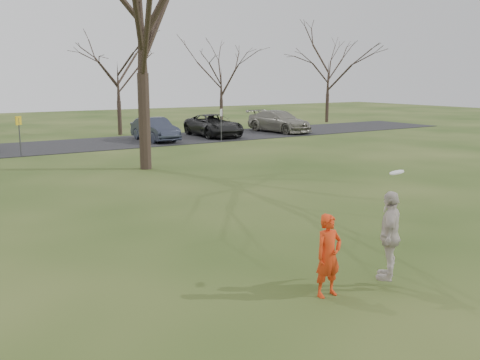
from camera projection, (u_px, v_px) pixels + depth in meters
name	position (u px, v px, depth m)	size (l,w,h in m)	color
ground	(353.00, 292.00, 9.88)	(120.00, 120.00, 0.00)	#1E380F
parking_strip	(48.00, 147.00, 30.60)	(62.00, 6.50, 0.04)	black
player_defender	(328.00, 255.00, 9.58)	(0.57, 0.37, 1.55)	red
car_5	(155.00, 129.00, 33.44)	(1.56, 4.47, 1.47)	#2A2E3F
car_6	(214.00, 125.00, 36.10)	(2.49, 5.39, 1.50)	black
car_7	(279.00, 121.00, 38.98)	(2.22, 5.47, 1.59)	gray
catching_play	(390.00, 235.00, 9.93)	(1.06, 0.94, 2.09)	beige
sign_yellow	(19.00, 128.00, 26.79)	(0.35, 0.35, 2.08)	#47474C
sign_white	(221.00, 119.00, 33.10)	(0.35, 0.35, 2.08)	#47474C
big_tree	(140.00, 5.00, 22.03)	(9.00, 9.00, 14.00)	#352821
small_tree_row	(93.00, 80.00, 36.36)	(55.00, 5.90, 8.50)	#352821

